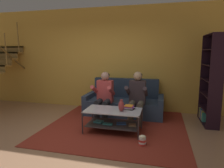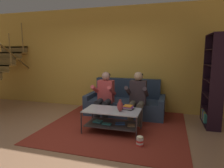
% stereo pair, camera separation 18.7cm
% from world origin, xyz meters
% --- Properties ---
extents(ground, '(16.80, 16.80, 0.00)m').
position_xyz_m(ground, '(0.00, 0.00, 0.00)').
color(ground, '#9C7052').
extents(back_partition, '(8.40, 0.12, 2.90)m').
position_xyz_m(back_partition, '(0.00, 2.46, 1.45)').
color(back_partition, gold).
rests_on(back_partition, ground).
extents(couch, '(2.04, 0.87, 0.93)m').
position_xyz_m(couch, '(0.65, 1.94, 0.30)').
color(couch, '#2C3C53').
rests_on(couch, ground).
extents(person_seated_left, '(0.50, 0.58, 1.16)m').
position_xyz_m(person_seated_left, '(0.24, 1.41, 0.63)').
color(person_seated_left, '#22252A').
rests_on(person_seated_left, ground).
extents(person_seated_right, '(0.50, 0.58, 1.19)m').
position_xyz_m(person_seated_right, '(1.05, 1.42, 0.64)').
color(person_seated_right, brown).
rests_on(person_seated_right, ground).
extents(coffee_table, '(1.15, 0.62, 0.47)m').
position_xyz_m(coffee_table, '(0.65, 0.68, 0.31)').
color(coffee_table, '#B8BDC7').
rests_on(coffee_table, ground).
extents(area_rug, '(3.00, 3.20, 0.01)m').
position_xyz_m(area_rug, '(0.65, 1.18, 0.01)').
color(area_rug, maroon).
rests_on(area_rug, ground).
extents(vase, '(0.12, 0.12, 0.24)m').
position_xyz_m(vase, '(0.84, 0.62, 0.58)').
color(vase, maroon).
rests_on(vase, coffee_table).
extents(book_stack, '(0.26, 0.22, 0.08)m').
position_xyz_m(book_stack, '(0.95, 0.81, 0.51)').
color(book_stack, '#2E2729').
rests_on(book_stack, coffee_table).
extents(bookshelf, '(0.31, 0.91, 2.04)m').
position_xyz_m(bookshelf, '(2.72, 1.76, 0.87)').
color(bookshelf, black).
rests_on(bookshelf, ground).
extents(popcorn_tub, '(0.13, 0.13, 0.19)m').
position_xyz_m(popcorn_tub, '(1.31, 0.20, 0.09)').
color(popcorn_tub, red).
rests_on(popcorn_tub, ground).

